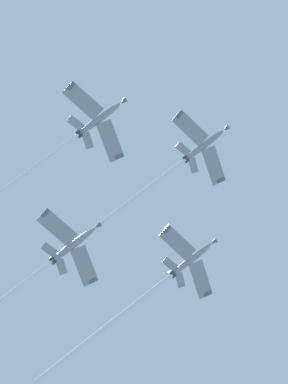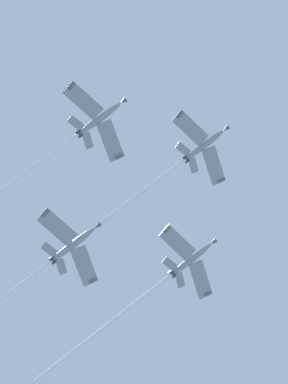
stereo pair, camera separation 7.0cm
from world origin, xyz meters
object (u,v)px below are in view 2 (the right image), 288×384
at_px(jet_left_wing, 156,287).
at_px(jet_right_wing, 76,136).
at_px(jet_slot, 47,264).
at_px(jet_lead, 181,163).

bearing_deg(jet_left_wing, jet_right_wing, 114.94).
bearing_deg(jet_right_wing, jet_slot, -25.17).
xyz_separation_m(jet_lead, jet_slot, (32.81, 11.80, -16.75)).
height_order(jet_right_wing, jet_slot, jet_right_wing).
distance_m(jet_lead, jet_slot, 38.68).
distance_m(jet_lead, jet_right_wing, 26.33).
bearing_deg(jet_lead, jet_right_wing, 70.98).
height_order(jet_left_wing, jet_right_wing, jet_right_wing).
bearing_deg(jet_left_wing, jet_slot, 70.44).
bearing_deg(jet_slot, jet_right_wing, 154.83).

